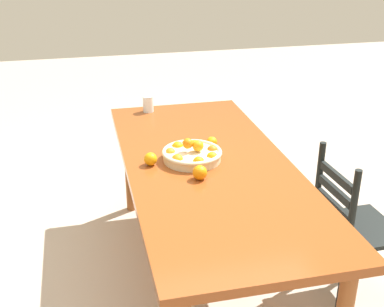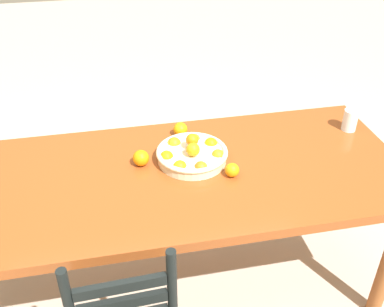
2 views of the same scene
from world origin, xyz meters
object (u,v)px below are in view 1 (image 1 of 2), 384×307
Objects in this scene: chair_near_window at (351,229)px; orange_loose_0 at (151,159)px; fruit_bowl at (192,154)px; orange_loose_2 at (200,173)px; dining_table at (209,177)px; orange_loose_1 at (212,142)px; drinking_glass at (148,104)px.

orange_loose_0 is (-0.37, -1.05, 0.37)m from chair_near_window.
fruit_bowl is 0.24m from orange_loose_2.
fruit_bowl reaches higher than chair_near_window.
chair_near_window is 2.70× the size of fruit_bowl.
fruit_bowl is (-0.38, -0.82, 0.37)m from chair_near_window.
chair_near_window is 0.97m from fruit_bowl.
dining_table is 0.84m from chair_near_window.
chair_near_window is 1.17m from orange_loose_0.
fruit_bowl is at bearing 62.99° from chair_near_window.
orange_loose_1 is at bearing 49.16° from chair_near_window.
chair_near_window is at bearing 36.98° from drinking_glass.
orange_loose_0 is 1.12× the size of orange_loose_1.
chair_near_window reaches higher than orange_loose_0.
fruit_bowl is (-0.07, -0.08, 0.12)m from dining_table.
orange_loose_1 is 0.42m from orange_loose_2.
orange_loose_2 reaches higher than orange_loose_0.
fruit_bowl is 4.65× the size of orange_loose_0.
orange_loose_2 is at bearing -28.72° from dining_table.
orange_loose_1 is at bearing 161.10° from dining_table.
dining_table is 32.40× the size of orange_loose_1.
drinking_glass is at bearing -168.00° from dining_table.
orange_loose_0 is at bearing -135.42° from orange_loose_2.
chair_near_window reaches higher than orange_loose_2.
orange_loose_0 reaches higher than dining_table.
dining_table is 18.41× the size of drinking_glass.
orange_loose_2 is at bearing 5.43° from drinking_glass.
dining_table is at bearing -18.90° from orange_loose_1.
orange_loose_1 is at bearing 156.63° from orange_loose_2.
orange_loose_1 is 0.76m from drinking_glass.
dining_table is at bearing 49.90° from fruit_bowl.
dining_table is 0.16m from fruit_bowl.
chair_near_window is 12.57× the size of orange_loose_0.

